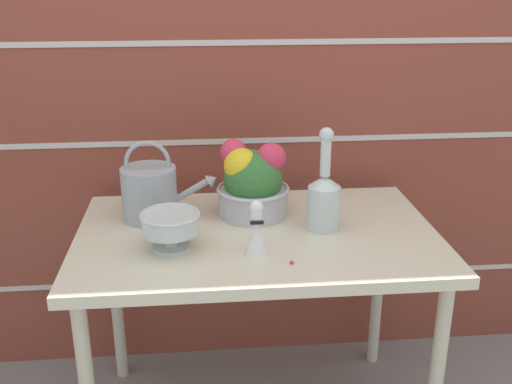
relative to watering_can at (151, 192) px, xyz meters
The scene contains 8 objects.
brick_wall 0.54m from the watering_can, 43.96° to the left, with size 3.60×0.08×2.20m.
patio_table 0.41m from the watering_can, 22.63° to the right, with size 1.14×0.73×0.74m.
watering_can is the anchor object (origin of this frame).
crystal_pedestal_bowl 0.26m from the watering_can, 73.21° to the right, with size 0.18×0.18×0.12m.
flower_planter 0.34m from the watering_can, ahead, with size 0.25×0.25×0.26m.
glass_decanter 0.57m from the watering_can, 14.35° to the right, with size 0.10×0.10×0.33m.
figurine_vase 0.44m from the watering_can, 43.38° to the right, with size 0.07×0.07×0.17m.
fallen_petal 0.57m from the watering_can, 42.07° to the right, with size 0.01×0.01×0.01m.
Camera 1 is at (-0.17, -1.73, 1.52)m, focal length 42.00 mm.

